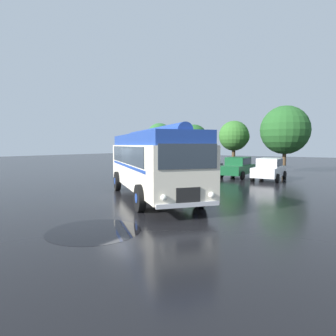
# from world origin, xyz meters

# --- Properties ---
(ground_plane) EXTENTS (120.00, 120.00, 0.00)m
(ground_plane) POSITION_xyz_m (0.00, 0.00, 0.00)
(ground_plane) COLOR black
(vintage_bus) EXTENTS (9.49, 8.07, 3.49)m
(vintage_bus) POSITION_xyz_m (0.87, 0.70, 1.89)
(vintage_bus) COLOR silver
(vintage_bus) RESTS_ON ground
(car_near_left) EXTENTS (2.07, 4.25, 1.66)m
(car_near_left) POSITION_xyz_m (-1.87, 11.76, 0.85)
(car_near_left) COLOR #4C5156
(car_near_left) RESTS_ON ground
(car_mid_left) EXTENTS (2.05, 4.25, 1.66)m
(car_mid_left) POSITION_xyz_m (0.97, 12.17, 0.85)
(car_mid_left) COLOR #144C28
(car_mid_left) RESTS_ON ground
(car_mid_right) EXTENTS (2.12, 4.28, 1.66)m
(car_mid_right) POSITION_xyz_m (3.67, 11.66, 0.85)
(car_mid_right) COLOR silver
(car_mid_right) RESTS_ON ground
(box_van) EXTENTS (2.51, 5.84, 2.50)m
(box_van) POSITION_xyz_m (-4.98, 12.39, 1.36)
(box_van) COLOR silver
(box_van) RESTS_ON ground
(tree_far_left) EXTENTS (3.15, 3.16, 5.36)m
(tree_far_left) POSITION_xyz_m (-11.93, 18.97, 3.84)
(tree_far_left) COLOR #4C3823
(tree_far_left) RESTS_ON ground
(tree_left_of_centre) EXTENTS (3.09, 3.09, 5.05)m
(tree_left_of_centre) POSITION_xyz_m (-7.36, 19.56, 3.43)
(tree_left_of_centre) COLOR #4C3823
(tree_left_of_centre) RESTS_ON ground
(tree_centre) EXTENTS (3.23, 3.19, 5.24)m
(tree_centre) POSITION_xyz_m (-2.12, 19.21, 3.60)
(tree_centre) COLOR #4C3823
(tree_centre) RESTS_ON ground
(tree_right_of_centre) EXTENTS (4.71, 4.71, 6.47)m
(tree_right_of_centre) POSITION_xyz_m (2.99, 19.28, 4.07)
(tree_right_of_centre) COLOR #4C3823
(tree_right_of_centre) RESTS_ON ground
(puddle_patch) EXTENTS (2.90, 2.90, 0.01)m
(puddle_patch) POSITION_xyz_m (3.09, -5.09, 0.00)
(puddle_patch) COLOR black
(puddle_patch) RESTS_ON ground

